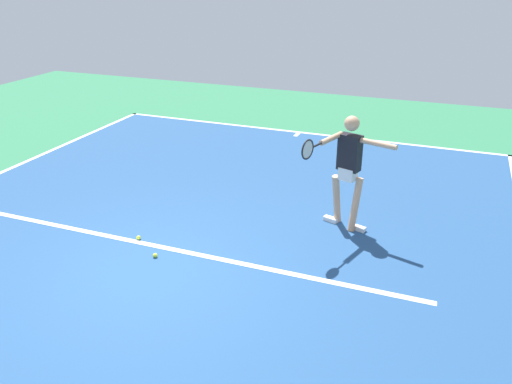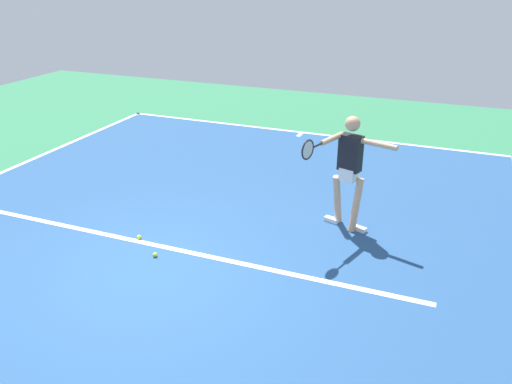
% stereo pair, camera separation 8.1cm
% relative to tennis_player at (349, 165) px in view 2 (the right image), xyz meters
% --- Properties ---
extents(ground_plane, '(22.55, 22.55, 0.00)m').
position_rel_tennis_player_xyz_m(ground_plane, '(2.12, 2.30, -1.05)').
color(ground_plane, '#2D754C').
extents(court_surface, '(9.70, 13.92, 0.00)m').
position_rel_tennis_player_xyz_m(court_surface, '(2.12, 2.30, -1.05)').
color(court_surface, navy).
rests_on(court_surface, ground_plane).
extents(court_line_baseline_near, '(9.70, 0.10, 0.01)m').
position_rel_tennis_player_xyz_m(court_line_baseline_near, '(2.12, -4.61, -1.05)').
color(court_line_baseline_near, white).
rests_on(court_line_baseline_near, ground_plane).
extents(court_line_service, '(7.28, 0.10, 0.01)m').
position_rel_tennis_player_xyz_m(court_line_service, '(2.12, 1.62, -1.05)').
color(court_line_service, white).
rests_on(court_line_service, ground_plane).
extents(court_line_centre_mark, '(0.10, 0.30, 0.01)m').
position_rel_tennis_player_xyz_m(court_line_centre_mark, '(2.12, -4.41, -1.05)').
color(court_line_centre_mark, white).
rests_on(court_line_centre_mark, ground_plane).
extents(tennis_player, '(1.20, 1.16, 1.81)m').
position_rel_tennis_player_xyz_m(tennis_player, '(0.00, 0.00, 0.00)').
color(tennis_player, tan).
rests_on(tennis_player, ground_plane).
extents(tennis_ball_near_player, '(0.07, 0.07, 0.07)m').
position_rel_tennis_player_xyz_m(tennis_ball_near_player, '(2.30, 1.91, -1.02)').
color(tennis_ball_near_player, '#CCE033').
rests_on(tennis_ball_near_player, ground_plane).
extents(tennis_ball_by_sideline, '(0.07, 0.07, 0.07)m').
position_rel_tennis_player_xyz_m(tennis_ball_by_sideline, '(2.81, 1.54, -1.02)').
color(tennis_ball_by_sideline, '#CCE033').
rests_on(tennis_ball_by_sideline, ground_plane).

